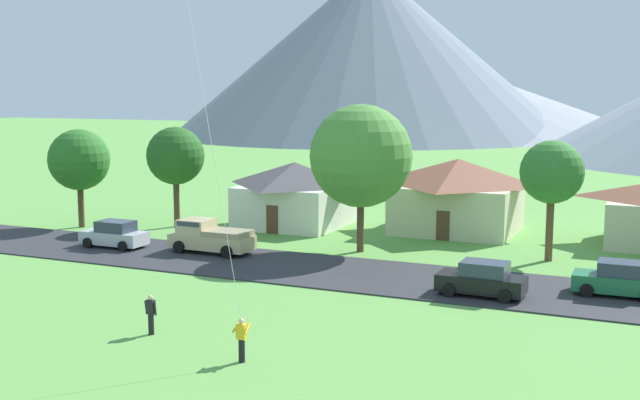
{
  "coord_description": "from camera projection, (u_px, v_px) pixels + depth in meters",
  "views": [
    {
      "loc": [
        11.52,
        -11.58,
        10.04
      ],
      "look_at": [
        -1.12,
        16.86,
        5.64
      ],
      "focal_mm": 44.29,
      "sensor_mm": 36.0,
      "label": 1
    }
  ],
  "objects": [
    {
      "name": "tree_center",
      "position": [
        79.0,
        160.0,
        57.0
      ],
      "size": [
        4.42,
        4.42,
        7.16
      ],
      "color": "#4C3823",
      "rests_on": "ground"
    },
    {
      "name": "house_rightmost",
      "position": [
        458.0,
        194.0,
        55.66
      ],
      "size": [
        8.75,
        8.23,
        5.16
      ],
      "color": "beige",
      "rests_on": "ground"
    },
    {
      "name": "mountain_east_ridge",
      "position": [
        370.0,
        51.0,
        168.76
      ],
      "size": [
        85.29,
        85.29,
        36.13
      ],
      "primitive_type": "cone",
      "color": "slate",
      "rests_on": "ground"
    },
    {
      "name": "parked_car_black_mid_east",
      "position": [
        482.0,
        279.0,
        38.23
      ],
      "size": [
        4.25,
        2.17,
        1.68
      ],
      "color": "black",
      "rests_on": "road_strip"
    },
    {
      "name": "mountain_west_ridge",
      "position": [
        412.0,
        91.0,
        186.28
      ],
      "size": [
        106.39,
        106.39,
        18.86
      ],
      "primitive_type": "cone",
      "color": "#8E939E",
      "rests_on": "ground"
    },
    {
      "name": "house_leftmost",
      "position": [
        295.0,
        193.0,
        58.01
      ],
      "size": [
        7.63,
        7.84,
        4.71
      ],
      "color": "silver",
      "rests_on": "ground"
    },
    {
      "name": "watcher_person",
      "position": [
        151.0,
        314.0,
        32.37
      ],
      "size": [
        0.56,
        0.24,
        1.68
      ],
      "color": "black",
      "rests_on": "ground"
    },
    {
      "name": "parked_car_green_mid_west",
      "position": [
        619.0,
        280.0,
        38.22
      ],
      "size": [
        4.23,
        2.13,
        1.68
      ],
      "color": "#237042",
      "rests_on": "road_strip"
    },
    {
      "name": "road_strip",
      "position": [
        422.0,
        281.0,
        41.44
      ],
      "size": [
        160.0,
        7.57,
        0.08
      ],
      "primitive_type": "cube",
      "color": "#2D2D33",
      "rests_on": "ground"
    },
    {
      "name": "tree_far_right",
      "position": [
        552.0,
        173.0,
        45.67
      ],
      "size": [
        3.69,
        3.69,
        7.1
      ],
      "color": "brown",
      "rests_on": "ground"
    },
    {
      "name": "parked_car_silver_west_end",
      "position": [
        115.0,
        235.0,
        49.98
      ],
      "size": [
        4.23,
        2.13,
        1.68
      ],
      "color": "#B7BCC1",
      "rests_on": "road_strip"
    },
    {
      "name": "tree_near_left",
      "position": [
        361.0,
        156.0,
        48.19
      ],
      "size": [
        6.32,
        6.32,
        9.13
      ],
      "color": "#4C3823",
      "rests_on": "ground"
    },
    {
      "name": "tree_right_of_center",
      "position": [
        175.0,
        156.0,
        57.13
      ],
      "size": [
        4.21,
        4.21,
        7.33
      ],
      "color": "#4C3823",
      "rests_on": "ground"
    },
    {
      "name": "pickup_truck_sand_east_side",
      "position": [
        210.0,
        236.0,
        48.33
      ],
      "size": [
        5.23,
        2.39,
        1.99
      ],
      "color": "#C6B284",
      "rests_on": "road_strip"
    }
  ]
}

